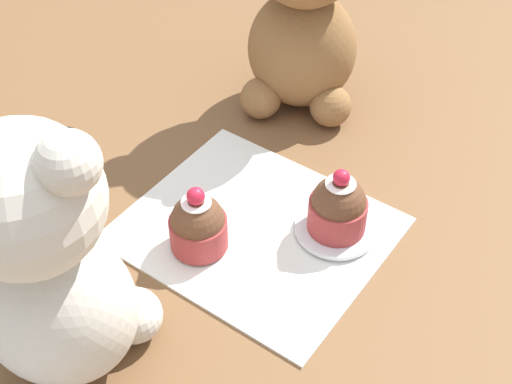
{
  "coord_description": "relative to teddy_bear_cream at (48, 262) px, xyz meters",
  "views": [
    {
      "loc": [
        -0.29,
        0.41,
        0.54
      ],
      "look_at": [
        0.0,
        0.0,
        0.06
      ],
      "focal_mm": 50.0,
      "sensor_mm": 36.0,
      "label": 1
    }
  ],
  "objects": [
    {
      "name": "teddy_bear_cream",
      "position": [
        0.0,
        0.0,
        0.0
      ],
      "size": [
        0.16,
        0.16,
        0.26
      ],
      "rotation": [
        0.0,
        0.0,
        0.33
      ],
      "color": "beige",
      "rests_on": "ground_plane"
    },
    {
      "name": "knitted_placemat",
      "position": [
        -0.04,
        -0.21,
        -0.12
      ],
      "size": [
        0.26,
        0.22,
        0.01
      ],
      "primitive_type": "cube",
      "color": "silver",
      "rests_on": "ground_plane"
    },
    {
      "name": "teddy_bear_tan",
      "position": [
        0.04,
        -0.43,
        0.01
      ],
      "size": [
        0.17,
        0.16,
        0.27
      ],
      "rotation": [
        0.0,
        0.0,
        3.58
      ],
      "color": "olive",
      "rests_on": "ground_plane"
    },
    {
      "name": "saucer_plate",
      "position": [
        -0.11,
        -0.26,
        -0.12
      ],
      "size": [
        0.08,
        0.08,
        0.01
      ],
      "primitive_type": "cylinder",
      "color": "silver",
      "rests_on": "knitted_placemat"
    },
    {
      "name": "cupcake_near_cream_bear",
      "position": [
        -0.01,
        -0.16,
        -0.09
      ],
      "size": [
        0.06,
        0.06,
        0.08
      ],
      "color": "#993333",
      "rests_on": "knitted_placemat"
    },
    {
      "name": "cupcake_near_tan_bear",
      "position": [
        -0.11,
        -0.26,
        -0.09
      ],
      "size": [
        0.06,
        0.06,
        0.08
      ],
      "color": "#993333",
      "rests_on": "saucer_plate"
    },
    {
      "name": "ground_plane",
      "position": [
        -0.04,
        -0.21,
        -0.13
      ],
      "size": [
        4.0,
        4.0,
        0.0
      ],
      "primitive_type": "plane",
      "color": "brown"
    }
  ]
}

